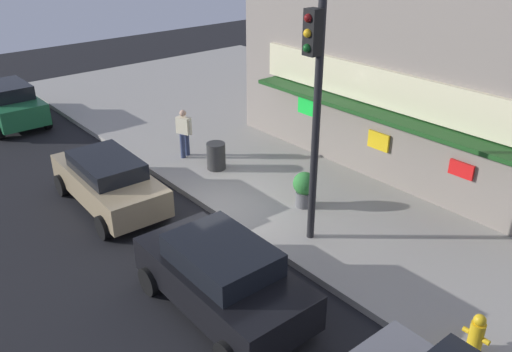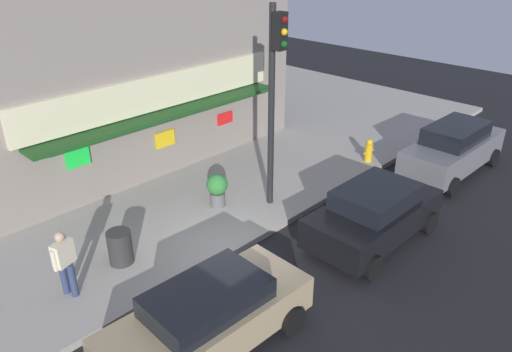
{
  "view_description": "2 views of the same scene",
  "coord_description": "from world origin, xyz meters",
  "px_view_note": "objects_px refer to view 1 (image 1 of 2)",
  "views": [
    {
      "loc": [
        10.17,
        -7.11,
        7.28
      ],
      "look_at": [
        0.7,
        0.88,
        1.22
      ],
      "focal_mm": 36.63,
      "sensor_mm": 36.0,
      "label": 1
    },
    {
      "loc": [
        -6.96,
        -7.57,
        7.39
      ],
      "look_at": [
        1.85,
        0.96,
        1.35
      ],
      "focal_mm": 34.18,
      "sensor_mm": 36.0,
      "label": 2
    }
  ],
  "objects_px": {
    "trash_can": "(216,156)",
    "parked_car_green": "(9,104)",
    "parked_car_tan": "(108,181)",
    "traffic_light": "(315,97)",
    "fire_hydrant": "(477,334)",
    "pedestrian": "(184,131)",
    "parked_car_black": "(222,276)",
    "potted_plant_by_doorway": "(304,187)"
  },
  "relations": [
    {
      "from": "fire_hydrant",
      "to": "potted_plant_by_doorway",
      "type": "distance_m",
      "value": 6.06
    },
    {
      "from": "pedestrian",
      "to": "parked_car_tan",
      "type": "height_order",
      "value": "pedestrian"
    },
    {
      "from": "pedestrian",
      "to": "parked_car_black",
      "type": "height_order",
      "value": "pedestrian"
    },
    {
      "from": "parked_car_black",
      "to": "parked_car_green",
      "type": "height_order",
      "value": "parked_car_green"
    },
    {
      "from": "pedestrian",
      "to": "trash_can",
      "type": "bearing_deg",
      "value": 8.89
    },
    {
      "from": "pedestrian",
      "to": "potted_plant_by_doorway",
      "type": "xyz_separation_m",
      "value": [
        4.98,
        0.63,
        -0.33
      ]
    },
    {
      "from": "fire_hydrant",
      "to": "parked_car_tan",
      "type": "distance_m",
      "value": 9.96
    },
    {
      "from": "parked_car_tan",
      "to": "parked_car_green",
      "type": "bearing_deg",
      "value": 179.85
    },
    {
      "from": "parked_car_tan",
      "to": "pedestrian",
      "type": "bearing_deg",
      "value": 110.21
    },
    {
      "from": "parked_car_tan",
      "to": "trash_can",
      "type": "bearing_deg",
      "value": 86.25
    },
    {
      "from": "parked_car_tan",
      "to": "traffic_light",
      "type": "bearing_deg",
      "value": 29.79
    },
    {
      "from": "trash_can",
      "to": "parked_car_green",
      "type": "distance_m",
      "value": 9.6
    },
    {
      "from": "pedestrian",
      "to": "potted_plant_by_doorway",
      "type": "relative_size",
      "value": 1.61
    },
    {
      "from": "trash_can",
      "to": "parked_car_green",
      "type": "bearing_deg",
      "value": -158.52
    },
    {
      "from": "traffic_light",
      "to": "trash_can",
      "type": "bearing_deg",
      "value": 171.86
    },
    {
      "from": "potted_plant_by_doorway",
      "to": "parked_car_black",
      "type": "distance_m",
      "value": 4.54
    },
    {
      "from": "potted_plant_by_doorway",
      "to": "parked_car_black",
      "type": "height_order",
      "value": "parked_car_black"
    },
    {
      "from": "traffic_light",
      "to": "parked_car_black",
      "type": "distance_m",
      "value": 4.33
    },
    {
      "from": "traffic_light",
      "to": "potted_plant_by_doorway",
      "type": "height_order",
      "value": "traffic_light"
    },
    {
      "from": "pedestrian",
      "to": "potted_plant_by_doorway",
      "type": "distance_m",
      "value": 5.03
    },
    {
      "from": "fire_hydrant",
      "to": "parked_car_black",
      "type": "distance_m",
      "value": 4.88
    },
    {
      "from": "traffic_light",
      "to": "trash_can",
      "type": "distance_m",
      "value": 5.78
    },
    {
      "from": "traffic_light",
      "to": "fire_hydrant",
      "type": "height_order",
      "value": "traffic_light"
    },
    {
      "from": "trash_can",
      "to": "parked_car_green",
      "type": "relative_size",
      "value": 0.22
    },
    {
      "from": "fire_hydrant",
      "to": "parked_car_green",
      "type": "xyz_separation_m",
      "value": [
        -18.34,
        -2.45,
        0.27
      ]
    },
    {
      "from": "traffic_light",
      "to": "fire_hydrant",
      "type": "xyz_separation_m",
      "value": [
        4.65,
        -0.38,
        -3.25
      ]
    },
    {
      "from": "parked_car_tan",
      "to": "parked_car_black",
      "type": "bearing_deg",
      "value": -2.2
    },
    {
      "from": "traffic_light",
      "to": "potted_plant_by_doorway",
      "type": "xyz_separation_m",
      "value": [
        -1.23,
        1.08,
        -3.07
      ]
    },
    {
      "from": "trash_can",
      "to": "pedestrian",
      "type": "relative_size",
      "value": 0.53
    },
    {
      "from": "traffic_light",
      "to": "potted_plant_by_doorway",
      "type": "distance_m",
      "value": 3.48
    },
    {
      "from": "traffic_light",
      "to": "parked_car_tan",
      "type": "bearing_deg",
      "value": -150.21
    },
    {
      "from": "fire_hydrant",
      "to": "pedestrian",
      "type": "xyz_separation_m",
      "value": [
        -10.86,
        0.83,
        0.51
      ]
    },
    {
      "from": "traffic_light",
      "to": "pedestrian",
      "type": "distance_m",
      "value": 6.8
    },
    {
      "from": "traffic_light",
      "to": "pedestrian",
      "type": "xyz_separation_m",
      "value": [
        -6.21,
        0.45,
        -2.74
      ]
    },
    {
      "from": "fire_hydrant",
      "to": "parked_car_tan",
      "type": "xyz_separation_m",
      "value": [
        -9.64,
        -2.48,
        0.21
      ]
    },
    {
      "from": "parked_car_black",
      "to": "pedestrian",
      "type": "bearing_deg",
      "value": 152.6
    },
    {
      "from": "potted_plant_by_doorway",
      "to": "parked_car_black",
      "type": "relative_size",
      "value": 0.25
    },
    {
      "from": "traffic_light",
      "to": "potted_plant_by_doorway",
      "type": "bearing_deg",
      "value": 138.65
    },
    {
      "from": "pedestrian",
      "to": "parked_car_tan",
      "type": "relative_size",
      "value": 0.38
    },
    {
      "from": "trash_can",
      "to": "parked_car_tan",
      "type": "height_order",
      "value": "parked_car_tan"
    },
    {
      "from": "fire_hydrant",
      "to": "potted_plant_by_doorway",
      "type": "height_order",
      "value": "potted_plant_by_doorway"
    },
    {
      "from": "potted_plant_by_doorway",
      "to": "parked_car_black",
      "type": "xyz_separation_m",
      "value": [
        1.82,
        -4.15,
        0.08
      ]
    }
  ]
}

